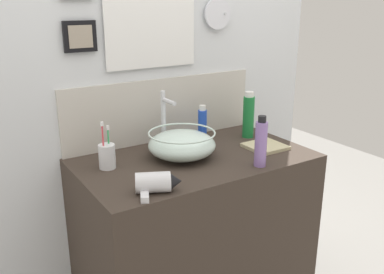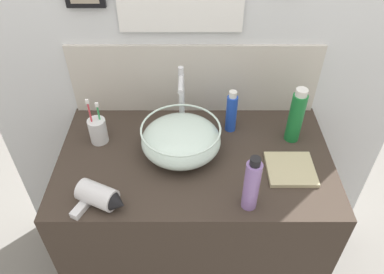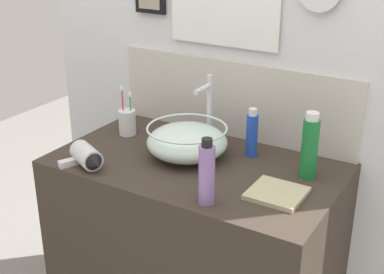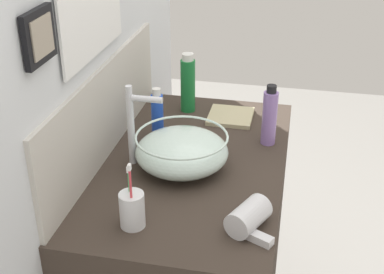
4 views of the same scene
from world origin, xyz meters
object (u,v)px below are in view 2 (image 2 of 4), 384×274
object	(u,v)px
hair_drier	(101,197)
soap_dispenser	(253,185)
hand_towel	(292,169)
toothbrush_cup	(99,130)
shampoo_bottle	(233,112)
faucet	(183,95)
lotion_bottle	(297,117)
glass_bowl_sink	(182,139)

from	to	relation	value
hair_drier	soap_dispenser	bearing A→B (deg)	-0.35
hair_drier	hand_towel	bearing A→B (deg)	13.17
toothbrush_cup	shampoo_bottle	size ratio (longest dim) A/B	1.10
toothbrush_cup	soap_dispenser	xyz separation A→B (m)	(0.57, -0.33, 0.05)
faucet	lotion_bottle	world-z (taller)	faucet
shampoo_bottle	toothbrush_cup	bearing A→B (deg)	-172.25
hand_towel	glass_bowl_sink	bearing A→B (deg)	165.90
toothbrush_cup	faucet	bearing A→B (deg)	15.67
glass_bowl_sink	toothbrush_cup	size ratio (longest dim) A/B	1.46
soap_dispenser	hand_towel	distance (m)	0.26
glass_bowl_sink	toothbrush_cup	distance (m)	0.34
faucet	hand_towel	xyz separation A→B (m)	(0.41, -0.26, -0.15)
faucet	hair_drier	xyz separation A→B (m)	(-0.27, -0.42, -0.12)
toothbrush_cup	soap_dispenser	size ratio (longest dim) A/B	0.93
lotion_bottle	shampoo_bottle	size ratio (longest dim) A/B	1.27
glass_bowl_sink	shampoo_bottle	distance (m)	0.25
hair_drier	shampoo_bottle	xyz separation A→B (m)	(0.47, 0.40, 0.05)
glass_bowl_sink	soap_dispenser	xyz separation A→B (m)	(0.24, -0.26, 0.04)
hair_drier	shampoo_bottle	size ratio (longest dim) A/B	1.03
faucet	shampoo_bottle	world-z (taller)	faucet
hand_towel	lotion_bottle	bearing A→B (deg)	77.98
faucet	glass_bowl_sink	bearing A→B (deg)	-90.00
lotion_bottle	glass_bowl_sink	bearing A→B (deg)	-170.12
glass_bowl_sink	soap_dispenser	size ratio (longest dim) A/B	1.37
hair_drier	toothbrush_cup	world-z (taller)	toothbrush_cup
soap_dispenser	lotion_bottle	distance (m)	0.40
glass_bowl_sink	shampoo_bottle	size ratio (longest dim) A/B	1.61
glass_bowl_sink	faucet	xyz separation A→B (m)	(0.00, 0.16, 0.10)
faucet	hand_towel	world-z (taller)	faucet
glass_bowl_sink	lotion_bottle	bearing A→B (deg)	9.88
glass_bowl_sink	lotion_bottle	world-z (taller)	lotion_bottle
lotion_bottle	shampoo_bottle	xyz separation A→B (m)	(-0.25, 0.06, -0.03)
soap_dispenser	lotion_bottle	bearing A→B (deg)	58.08
toothbrush_cup	shampoo_bottle	distance (m)	0.54
faucet	hair_drier	size ratio (longest dim) A/B	1.43
toothbrush_cup	hand_towel	size ratio (longest dim) A/B	1.19
hair_drier	glass_bowl_sink	bearing A→B (deg)	44.44
hair_drier	lotion_bottle	distance (m)	0.80
hair_drier	hand_towel	world-z (taller)	hair_drier
faucet	shampoo_bottle	size ratio (longest dim) A/B	1.47
soap_dispenser	shampoo_bottle	xyz separation A→B (m)	(-0.03, 0.40, -0.02)
glass_bowl_sink	hair_drier	xyz separation A→B (m)	(-0.27, -0.26, -0.03)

